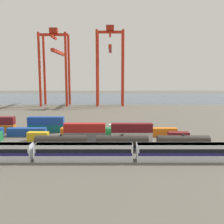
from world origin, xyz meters
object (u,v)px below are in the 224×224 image
(shipping_container_9, at_px, (70,132))
(freight_tank_row, at_px, (121,143))
(passenger_train, at_px, (83,151))
(shipping_container_11, at_px, (157,132))
(shipping_container_2, at_px, (84,136))
(gantry_crane_central, at_px, (109,58))
(gantry_crane_west, at_px, (55,60))
(shipping_container_16, at_px, (86,128))

(shipping_container_9, bearing_deg, freight_tank_row, -45.43)
(passenger_train, height_order, shipping_container_11, passenger_train)
(shipping_container_2, relative_size, shipping_container_11, 1.00)
(passenger_train, xyz_separation_m, gantry_crane_central, (5.08, 111.62, 28.11))
(shipping_container_11, distance_m, gantry_crane_west, 105.10)
(passenger_train, bearing_deg, gantry_crane_west, 105.01)
(gantry_crane_west, bearing_deg, shipping_container_9, -75.29)
(passenger_train, height_order, shipping_container_16, passenger_train)
(shipping_container_11, xyz_separation_m, gantry_crane_west, (-50.71, 87.73, 27.91))
(shipping_container_9, distance_m, shipping_container_16, 7.46)
(gantry_crane_west, xyz_separation_m, gantry_crane_central, (35.01, 0.02, 1.05))
(shipping_container_2, relative_size, shipping_container_16, 2.00)
(passenger_train, xyz_separation_m, freight_tank_row, (8.89, 7.84, -0.12))
(shipping_container_2, bearing_deg, gantry_crane_west, 106.75)
(shipping_container_16, xyz_separation_m, gantry_crane_west, (-27.50, 81.75, 27.91))
(shipping_container_2, bearing_deg, shipping_container_9, 130.88)
(gantry_crane_central, bearing_deg, passenger_train, -92.60)
(passenger_train, bearing_deg, gantry_crane_central, 87.40)
(shipping_container_11, distance_m, shipping_container_16, 23.96)
(shipping_container_2, height_order, gantry_crane_west, gantry_crane_west)
(gantry_crane_central, bearing_deg, shipping_container_9, -97.77)
(shipping_container_9, xyz_separation_m, gantry_crane_central, (11.97, 87.75, 28.95))
(freight_tank_row, xyz_separation_m, gantry_crane_central, (-3.81, 103.78, 28.22))
(gantry_crane_central, bearing_deg, shipping_container_2, -94.15)
(gantry_crane_west, bearing_deg, passenger_train, -74.99)
(passenger_train, height_order, shipping_container_2, passenger_train)
(shipping_container_2, bearing_deg, passenger_train, -84.51)
(shipping_container_2, bearing_deg, freight_tank_row, -43.44)
(freight_tank_row, distance_m, gantry_crane_west, 114.07)
(shipping_container_16, bearing_deg, shipping_container_2, -86.60)
(passenger_train, height_order, shipping_container_9, passenger_train)
(shipping_container_2, xyz_separation_m, shipping_container_11, (22.50, 5.98, 0.00))
(freight_tank_row, relative_size, shipping_container_2, 3.66)
(shipping_container_2, height_order, shipping_container_9, same)
(gantry_crane_west, bearing_deg, gantry_crane_central, 0.04)
(passenger_train, height_order, freight_tank_row, freight_tank_row)
(shipping_container_9, bearing_deg, shipping_container_2, -49.12)
(passenger_train, distance_m, shipping_container_11, 31.65)
(gantry_crane_west, height_order, gantry_crane_central, gantry_crane_central)
(passenger_train, distance_m, shipping_container_2, 17.99)
(passenger_train, distance_m, gantry_crane_west, 118.67)
(gantry_crane_west, bearing_deg, shipping_container_2, -73.25)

